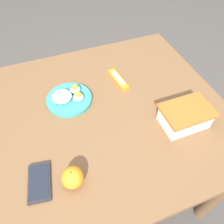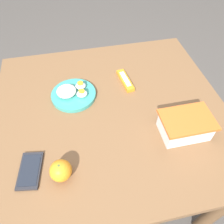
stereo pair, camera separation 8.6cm
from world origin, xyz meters
The scene contains 7 objects.
ground_plane centered at (0.00, 0.00, 0.00)m, with size 10.00×10.00×0.00m, color #4C4742.
table centered at (0.00, 0.00, 0.59)m, with size 0.96×0.91×0.70m.
food_container centered at (-0.24, 0.17, 0.74)m, with size 0.19×0.13×0.08m.
orange_fruit centered at (0.22, 0.25, 0.74)m, with size 0.07×0.07×0.07m.
rice_plate centered at (0.15, -0.11, 0.72)m, with size 0.19×0.19×0.06m.
candy_bar centered at (-0.10, -0.15, 0.71)m, with size 0.05×0.15×0.02m.
cell_phone centered at (0.32, 0.21, 0.71)m, with size 0.09×0.14×0.01m.
Camera 2 is at (0.12, 0.58, 1.39)m, focal length 35.00 mm.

